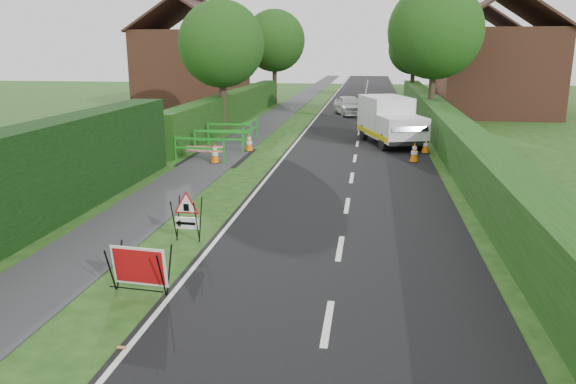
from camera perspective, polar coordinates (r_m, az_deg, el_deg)
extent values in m
plane|color=#1D3F12|center=(11.95, -7.12, -6.81)|extent=(120.00, 120.00, 0.00)
cube|color=black|center=(45.92, 7.74, 8.94)|extent=(6.00, 90.00, 0.02)
cube|color=#2D2D30|center=(46.32, 0.84, 9.12)|extent=(2.00, 90.00, 0.02)
cube|color=black|center=(14.09, -27.21, -5.03)|extent=(1.10, 18.00, 2.50)
cube|color=#14380F|center=(33.97, -5.46, 7.10)|extent=(1.00, 24.00, 1.80)
cube|color=#14380F|center=(27.28, 15.57, 4.83)|extent=(1.20, 50.00, 1.50)
cube|color=brown|center=(42.79, -9.61, 12.16)|extent=(7.00, 7.00, 5.50)
cube|color=#331E19|center=(43.39, -12.14, 17.16)|extent=(4.00, 7.40, 2.58)
cube|color=#331E19|center=(42.32, -7.48, 17.43)|extent=(4.00, 7.40, 2.58)
cube|color=brown|center=(39.55, 20.37, 11.31)|extent=(7.00, 7.00, 5.50)
cube|color=#331E19|center=(39.27, 18.27, 17.09)|extent=(4.00, 7.40, 2.58)
cube|color=#331E19|center=(39.97, 23.42, 16.59)|extent=(4.00, 7.40, 2.58)
cube|color=brown|center=(53.49, 18.42, 12.06)|extent=(7.00, 7.00, 5.50)
cube|color=#331E19|center=(53.25, 16.83, 16.32)|extent=(4.00, 7.40, 2.58)
cube|color=#331E19|center=(53.84, 20.66, 16.00)|extent=(4.00, 7.40, 2.58)
cube|color=#331E19|center=(53.57, 18.86, 17.33)|extent=(0.25, 7.40, 0.18)
cylinder|color=#2D2116|center=(29.87, -6.60, 8.60)|extent=(0.36, 0.36, 2.62)
sphere|color=#183D10|center=(29.72, -6.78, 14.71)|extent=(4.40, 4.40, 4.40)
cylinder|color=#2D2116|center=(33.01, 14.34, 9.10)|extent=(0.36, 0.36, 2.97)
sphere|color=#183D10|center=(32.90, 14.75, 15.52)|extent=(5.20, 5.20, 5.20)
cylinder|color=#2D2116|center=(45.46, -1.36, 10.78)|extent=(0.36, 0.36, 2.80)
sphere|color=#183D10|center=(45.37, -1.39, 15.12)|extent=(4.80, 4.80, 4.80)
cylinder|color=#2D2116|center=(48.93, 12.49, 10.50)|extent=(0.36, 0.36, 2.45)
sphere|color=#183D10|center=(48.83, 12.69, 14.02)|extent=(4.20, 4.20, 4.20)
cylinder|color=black|center=(10.61, -17.59, -7.61)|extent=(0.06, 0.31, 0.86)
cylinder|color=black|center=(10.87, -16.73, -7.02)|extent=(0.06, 0.31, 0.86)
cylinder|color=black|center=(10.15, -12.73, -8.30)|extent=(0.06, 0.31, 0.86)
cylinder|color=black|center=(10.41, -11.95, -7.66)|extent=(0.06, 0.31, 0.86)
cylinder|color=black|center=(10.47, -15.16, -9.50)|extent=(1.05, 0.12, 0.02)
cube|color=white|center=(10.46, -14.88, -7.30)|extent=(1.06, 0.22, 0.75)
cube|color=#B80C11|center=(10.45, -14.92, -7.33)|extent=(0.96, 0.20, 0.65)
cylinder|color=black|center=(12.92, -11.51, -2.92)|extent=(0.04, 0.31, 1.00)
cylinder|color=black|center=(13.14, -11.09, -2.60)|extent=(0.04, 0.31, 1.00)
cylinder|color=black|center=(12.72, -9.26, -3.08)|extent=(0.04, 0.31, 1.00)
cylinder|color=black|center=(12.95, -8.87, -2.76)|extent=(0.04, 0.31, 1.00)
cube|color=white|center=(12.94, -10.21, -3.15)|extent=(0.56, 0.05, 0.27)
cube|color=black|center=(12.92, -10.23, -3.16)|extent=(0.40, 0.03, 0.06)
cone|color=black|center=(13.00, -11.12, -3.10)|extent=(0.13, 0.17, 0.16)
cube|color=black|center=(12.81, -10.31, -1.55)|extent=(0.13, 0.02, 0.16)
cube|color=silver|center=(26.79, 9.84, 7.69)|extent=(2.62, 3.33, 1.75)
cube|color=silver|center=(24.77, 11.48, 6.28)|extent=(2.30, 2.35, 1.07)
cube|color=black|center=(23.90, 12.28, 6.59)|extent=(1.58, 0.68, 0.49)
cube|color=yellow|center=(25.80, 8.46, 5.94)|extent=(1.39, 4.26, 0.22)
cube|color=yellow|center=(26.41, 12.26, 5.96)|extent=(1.39, 4.26, 0.22)
cube|color=black|center=(24.02, 12.17, 4.84)|extent=(1.72, 0.65, 0.18)
cylinder|color=black|center=(24.54, 9.67, 4.98)|extent=(0.43, 0.76, 0.72)
cylinder|color=black|center=(25.11, 13.20, 5.02)|extent=(0.43, 0.76, 0.72)
cylinder|color=black|center=(27.27, 7.68, 6.00)|extent=(0.43, 0.76, 0.72)
cylinder|color=black|center=(27.79, 10.91, 6.02)|extent=(0.43, 0.76, 0.72)
cube|color=black|center=(22.34, 12.67, 3.02)|extent=(0.38, 0.38, 0.04)
cone|color=orange|center=(22.27, 12.72, 4.02)|extent=(0.32, 0.32, 0.75)
cylinder|color=white|center=(22.27, 12.72, 3.92)|extent=(0.25, 0.25, 0.14)
cylinder|color=white|center=(22.24, 12.74, 4.40)|extent=(0.17, 0.17, 0.10)
cube|color=black|center=(24.37, 13.76, 3.89)|extent=(0.38, 0.38, 0.04)
cone|color=orange|center=(24.31, 13.81, 4.81)|extent=(0.32, 0.32, 0.75)
cylinder|color=white|center=(24.31, 13.81, 4.72)|extent=(0.25, 0.25, 0.14)
cylinder|color=white|center=(24.28, 13.84, 5.16)|extent=(0.17, 0.17, 0.10)
cube|color=black|center=(26.96, 11.60, 5.00)|extent=(0.38, 0.38, 0.04)
cone|color=orange|center=(26.90, 11.64, 5.83)|extent=(0.32, 0.32, 0.75)
cylinder|color=white|center=(26.91, 11.63, 5.75)|extent=(0.25, 0.25, 0.14)
cylinder|color=white|center=(26.88, 11.66, 6.14)|extent=(0.17, 0.17, 0.10)
cube|color=black|center=(21.79, -7.40, 2.97)|extent=(0.38, 0.38, 0.04)
cone|color=orange|center=(21.72, -7.44, 3.99)|extent=(0.32, 0.32, 0.75)
cylinder|color=white|center=(21.72, -7.43, 3.90)|extent=(0.25, 0.25, 0.14)
cylinder|color=white|center=(21.69, -7.45, 4.38)|extent=(0.17, 0.17, 0.10)
cube|color=black|center=(24.18, -3.96, 4.19)|extent=(0.38, 0.38, 0.04)
cone|color=orange|center=(24.11, -3.98, 5.12)|extent=(0.32, 0.32, 0.75)
cylinder|color=white|center=(24.12, -3.98, 5.03)|extent=(0.25, 0.25, 0.14)
cylinder|color=white|center=(24.09, -3.99, 5.47)|extent=(0.17, 0.17, 0.10)
cube|color=#1A911E|center=(22.35, -11.37, 4.35)|extent=(0.05, 0.05, 1.00)
cube|color=#1A911E|center=(21.59, -6.54, 4.19)|extent=(0.05, 0.05, 1.00)
cube|color=#1A911E|center=(21.88, -9.04, 5.36)|extent=(2.00, 0.23, 0.08)
cube|color=#1A911E|center=(21.94, -9.00, 4.40)|extent=(2.00, 0.23, 0.08)
cube|color=#1A911E|center=(22.44, -11.31, 3.14)|extent=(0.09, 0.35, 0.04)
cube|color=#1A911E|center=(21.68, -6.50, 2.94)|extent=(0.09, 0.35, 0.04)
cube|color=#1A911E|center=(24.07, -9.42, 5.14)|extent=(0.06, 0.06, 1.00)
cube|color=#1A911E|center=(23.88, -4.64, 5.22)|extent=(0.06, 0.06, 1.00)
cube|color=#1A911E|center=(23.89, -7.07, 6.18)|extent=(1.98, 0.40, 0.08)
cube|color=#1A911E|center=(23.94, -7.04, 5.30)|extent=(1.98, 0.40, 0.08)
cube|color=#1A911E|center=(24.15, -9.37, 4.02)|extent=(0.12, 0.36, 0.04)
cube|color=#1A911E|center=(23.96, -4.62, 4.09)|extent=(0.12, 0.36, 0.04)
cube|color=#1A911E|center=(26.18, -8.11, 5.94)|extent=(0.05, 0.05, 1.00)
cube|color=#1A911E|center=(25.81, -3.75, 5.93)|extent=(0.05, 0.05, 1.00)
cube|color=#1A911E|center=(25.92, -5.97, 6.86)|extent=(2.00, 0.18, 0.08)
cube|color=#1A911E|center=(25.97, -5.95, 6.05)|extent=(2.00, 0.18, 0.08)
cube|color=#1A911E|center=(26.26, -8.07, 4.90)|extent=(0.08, 0.35, 0.04)
cube|color=#1A911E|center=(25.89, -3.73, 4.88)|extent=(0.08, 0.35, 0.04)
cube|color=#1A911E|center=(25.92, -4.48, 5.95)|extent=(0.05, 0.05, 1.00)
cube|color=#1A911E|center=(27.81, -3.20, 6.55)|extent=(0.05, 0.05, 1.00)
cube|color=#1A911E|center=(26.80, -3.83, 7.15)|extent=(0.23, 2.00, 0.08)
cube|color=#1A911E|center=(26.85, -3.82, 6.37)|extent=(0.23, 2.00, 0.08)
cube|color=#1A911E|center=(25.99, -4.46, 4.90)|extent=(0.35, 0.09, 0.04)
cube|color=#1A911E|center=(27.88, -3.19, 5.57)|extent=(0.35, 0.09, 0.04)
cube|color=red|center=(22.42, -8.39, 3.21)|extent=(1.49, 0.25, 0.25)
cylinder|color=#BF7F4C|center=(8.91, -16.55, -15.14)|extent=(0.12, 0.07, 0.07)
imported|color=silver|center=(37.55, 6.21, 8.76)|extent=(2.46, 4.02, 1.28)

